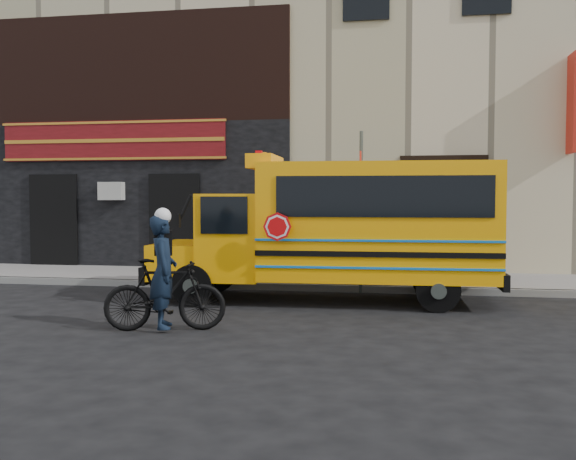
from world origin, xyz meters
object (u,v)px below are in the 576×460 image
at_px(sign_pole, 361,205).
at_px(cyclist, 163,275).
at_px(school_bus, 343,226).
at_px(bicycle, 165,295).

height_order(sign_pole, cyclist, sign_pole).
height_order(school_bus, sign_pole, sign_pole).
xyz_separation_m(school_bus, bicycle, (-2.50, -3.30, -0.94)).
xyz_separation_m(sign_pole, cyclist, (-2.79, -4.51, -1.04)).
relative_size(bicycle, cyclist, 1.07).
bearing_deg(bicycle, sign_pole, -45.85).
distance_m(bicycle, cyclist, 0.32).
xyz_separation_m(school_bus, cyclist, (-2.52, -3.31, -0.63)).
bearing_deg(sign_pole, school_bus, -102.71).
bearing_deg(sign_pole, cyclist, -121.72).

